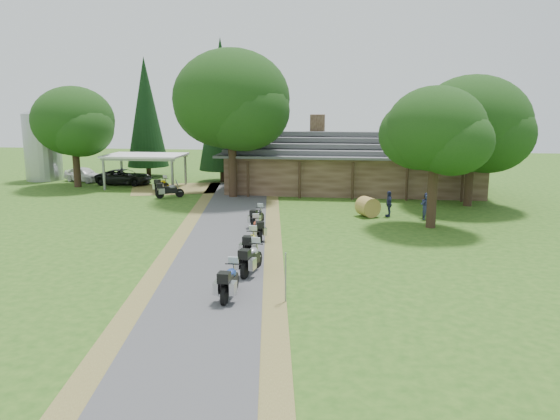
# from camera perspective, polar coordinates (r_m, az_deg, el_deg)

# --- Properties ---
(ground) EXTENTS (120.00, 120.00, 0.00)m
(ground) POSITION_cam_1_polar(r_m,az_deg,el_deg) (23.37, -7.10, -7.03)
(ground) COLOR #285317
(ground) RESTS_ON ground
(driveway) EXTENTS (51.95, 51.95, 0.00)m
(driveway) POSITION_cam_1_polar(r_m,az_deg,el_deg) (27.20, -6.08, -4.35)
(driveway) COLOR #464548
(driveway) RESTS_ON ground
(lodge) EXTENTS (21.40, 9.40, 4.90)m
(lodge) POSITION_cam_1_polar(r_m,az_deg,el_deg) (45.75, 7.59, 5.13)
(lodge) COLOR #4F3828
(lodge) RESTS_ON ground
(silo) EXTENTS (3.44, 3.44, 6.67)m
(silo) POSITION_cam_1_polar(r_m,az_deg,el_deg) (55.72, -23.58, 6.30)
(silo) COLOR gray
(silo) RESTS_ON ground
(carport) EXTENTS (6.55, 4.38, 2.83)m
(carport) POSITION_cam_1_polar(r_m,az_deg,el_deg) (48.29, -13.84, 3.99)
(carport) COLOR white
(carport) RESTS_ON ground
(car_white_sedan) EXTENTS (4.12, 5.62, 1.73)m
(car_white_sedan) POSITION_cam_1_polar(r_m,az_deg,el_deg) (53.42, -19.84, 3.72)
(car_white_sedan) COLOR white
(car_white_sedan) RESTS_ON ground
(car_dark_suv) EXTENTS (2.40, 5.38, 2.04)m
(car_dark_suv) POSITION_cam_1_polar(r_m,az_deg,el_deg) (50.44, -15.97, 3.73)
(car_dark_suv) COLOR black
(car_dark_suv) RESTS_ON ground
(motorcycle_row_a) EXTENTS (0.74, 2.08, 1.41)m
(motorcycle_row_a) POSITION_cam_1_polar(r_m,az_deg,el_deg) (20.82, -5.28, -7.26)
(motorcycle_row_a) COLOR navy
(motorcycle_row_a) RESTS_ON ground
(motorcycle_row_b) EXTENTS (1.04, 2.19, 1.44)m
(motorcycle_row_b) POSITION_cam_1_polar(r_m,az_deg,el_deg) (23.60, -3.00, -4.94)
(motorcycle_row_b) COLOR #94969B
(motorcycle_row_b) RESTS_ON ground
(motorcycle_row_c) EXTENTS (0.69, 2.07, 1.41)m
(motorcycle_row_c) POSITION_cam_1_polar(r_m,az_deg,el_deg) (25.90, -3.06, -3.49)
(motorcycle_row_c) COLOR yellow
(motorcycle_row_c) RESTS_ON ground
(motorcycle_row_d) EXTENTS (1.19, 1.97, 1.28)m
(motorcycle_row_d) POSITION_cam_1_polar(r_m,az_deg,el_deg) (29.32, -2.36, -1.85)
(motorcycle_row_d) COLOR #C13E23
(motorcycle_row_d) RESTS_ON ground
(motorcycle_row_e) EXTENTS (0.89, 1.91, 1.26)m
(motorcycle_row_e) POSITION_cam_1_polar(r_m,az_deg,el_deg) (32.37, -2.35, -0.61)
(motorcycle_row_e) COLOR black
(motorcycle_row_e) RESTS_ON ground
(motorcycle_carport_a) EXTENTS (0.91, 2.00, 1.32)m
(motorcycle_carport_a) POSITION_cam_1_polar(r_m,az_deg,el_deg) (45.30, -12.23, 2.62)
(motorcycle_carport_a) COLOR yellow
(motorcycle_carport_a) RESTS_ON ground
(motorcycle_carport_b) EXTENTS (1.99, 1.49, 1.32)m
(motorcycle_carport_b) POSITION_cam_1_polar(r_m,az_deg,el_deg) (42.65, -11.46, 2.13)
(motorcycle_carport_b) COLOR gray
(motorcycle_carport_b) RESTS_ON ground
(person_a) EXTENTS (0.65, 0.58, 1.86)m
(person_a) POSITION_cam_1_polar(r_m,az_deg,el_deg) (35.27, 15.05, 0.50)
(person_a) COLOR navy
(person_a) RESTS_ON ground
(person_b) EXTENTS (0.67, 0.63, 1.90)m
(person_b) POSITION_cam_1_polar(r_m,az_deg,el_deg) (35.83, 15.03, 0.70)
(person_b) COLOR navy
(person_b) RESTS_ON ground
(person_c) EXTENTS (0.44, 0.59, 1.95)m
(person_c) POSITION_cam_1_polar(r_m,az_deg,el_deg) (35.71, 11.32, 0.87)
(person_c) COLOR navy
(person_c) RESTS_ON ground
(hay_bale) EXTENTS (1.67, 1.62, 1.26)m
(hay_bale) POSITION_cam_1_polar(r_m,az_deg,el_deg) (35.51, 9.16, 0.33)
(hay_bale) COLOR #A5853C
(hay_bale) RESTS_ON ground
(sign_post) EXTENTS (0.34, 0.06, 1.89)m
(sign_post) POSITION_cam_1_polar(r_m,az_deg,el_deg) (20.20, 0.59, -7.07)
(sign_post) COLOR gray
(sign_post) RESTS_ON ground
(oak_lodge_left) EXTENTS (8.80, 8.80, 12.03)m
(oak_lodge_left) POSITION_cam_1_polar(r_m,az_deg,el_deg) (41.87, -5.05, 9.51)
(oak_lodge_left) COLOR #15350F
(oak_lodge_left) RESTS_ON ground
(oak_lodge_right) EXTENTS (7.86, 7.86, 9.32)m
(oak_lodge_right) POSITION_cam_1_polar(r_m,az_deg,el_deg) (40.43, 19.40, 6.93)
(oak_lodge_right) COLOR #15350F
(oak_lodge_right) RESTS_ON ground
(oak_driveway) EXTENTS (5.72, 5.72, 9.30)m
(oak_driveway) POSITION_cam_1_polar(r_m,az_deg,el_deg) (32.66, 15.86, 6.21)
(oak_driveway) COLOR #15350F
(oak_driveway) RESTS_ON ground
(oak_silo) EXTENTS (6.86, 6.86, 9.12)m
(oak_silo) POSITION_cam_1_polar(r_m,az_deg,el_deg) (50.00, -20.70, 7.45)
(oak_silo) COLOR #15350F
(oak_silo) RESTS_ON ground
(cedar_near) EXTENTS (4.26, 4.26, 12.85)m
(cedar_near) POSITION_cam_1_polar(r_m,az_deg,el_deg) (50.28, -6.14, 10.26)
(cedar_near) COLOR black
(cedar_near) RESTS_ON ground
(cedar_far) EXTENTS (3.96, 3.96, 11.47)m
(cedar_far) POSITION_cam_1_polar(r_m,az_deg,el_deg) (54.81, -13.81, 9.36)
(cedar_far) COLOR black
(cedar_far) RESTS_ON ground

